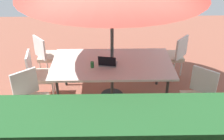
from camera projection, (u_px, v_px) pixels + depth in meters
The scene contains 9 objects.
ground_plane at pixel (112, 97), 5.39m from camera, with size 10.00×10.00×0.02m, color #935442.
dining_table at pixel (112, 65), 5.02m from camera, with size 2.23×1.22×0.77m.
chair_northeast at pixel (30, 97), 4.43m from camera, with size 0.58×0.58×0.98m.
chair_east at pixel (39, 73), 5.10m from camera, with size 0.49×0.48×0.98m.
chair_northwest at pixel (199, 95), 4.48m from camera, with size 0.58×0.59×0.98m.
chair_southwest at pixel (174, 54), 5.79m from camera, with size 0.59×0.59×0.98m.
chair_southeast at pixel (47, 54), 5.79m from camera, with size 0.59×0.58×0.98m.
laptop at pixel (108, 63), 4.89m from camera, with size 0.36×0.30×0.21m.
cup at pixel (92, 65), 4.83m from camera, with size 0.06×0.06×0.11m, color #286B33.
Camera 1 is at (0.09, 4.41, 3.13)m, focal length 43.38 mm.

